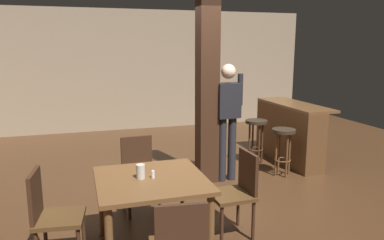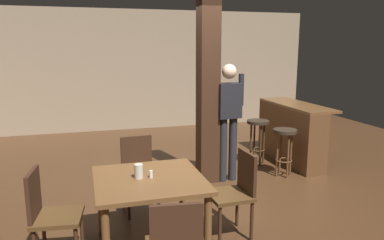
{
  "view_description": "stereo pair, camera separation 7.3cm",
  "coord_description": "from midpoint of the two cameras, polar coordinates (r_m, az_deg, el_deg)",
  "views": [
    {
      "loc": [
        -1.59,
        -4.4,
        1.97
      ],
      "look_at": [
        -0.22,
        0.03,
        1.05
      ],
      "focal_mm": 35.0,
      "sensor_mm": 36.0,
      "label": 1
    },
    {
      "loc": [
        -1.52,
        -4.42,
        1.97
      ],
      "look_at": [
        -0.22,
        0.03,
        1.05
      ],
      "focal_mm": 35.0,
      "sensor_mm": 36.0,
      "label": 2
    }
  ],
  "objects": [
    {
      "name": "wall_back",
      "position": [
        9.06,
        -7.33,
        7.54
      ],
      "size": [
        8.0,
        0.1,
        2.8
      ],
      "primitive_type": "cube",
      "color": "gray",
      "rests_on": "ground_plane"
    },
    {
      "name": "bar_stool_near",
      "position": [
        5.86,
        13.4,
        -3.06
      ],
      "size": [
        0.36,
        0.36,
        0.73
      ],
      "color": "#2D2319",
      "rests_on": "ground_plane"
    },
    {
      "name": "chair_north",
      "position": [
        4.57,
        -8.53,
        -7.58
      ],
      "size": [
        0.44,
        0.44,
        0.89
      ],
      "color": "#4C3319",
      "rests_on": "ground_plane"
    },
    {
      "name": "chair_east",
      "position": [
        3.98,
        6.44,
        -10.43
      ],
      "size": [
        0.43,
        0.43,
        0.89
      ],
      "color": "#4C3319",
      "rests_on": "ground_plane"
    },
    {
      "name": "pillar",
      "position": [
        5.34,
        1.95,
        5.1
      ],
      "size": [
        0.28,
        0.28,
        2.8
      ],
      "primitive_type": "cube",
      "color": "#382114",
      "rests_on": "ground_plane"
    },
    {
      "name": "dining_table",
      "position": [
        3.67,
        -6.8,
        -10.4
      ],
      "size": [
        1.03,
        1.03,
        0.73
      ],
      "color": "brown",
      "rests_on": "ground_plane"
    },
    {
      "name": "ground_plane",
      "position": [
        5.07,
        2.13,
        -11.63
      ],
      "size": [
        10.8,
        10.8,
        0.0
      ],
      "primitive_type": "plane",
      "color": "#422816"
    },
    {
      "name": "bar_stool_mid",
      "position": [
        6.35,
        9.41,
        -1.64
      ],
      "size": [
        0.37,
        0.37,
        0.75
      ],
      "color": "#2D2319",
      "rests_on": "ground_plane"
    },
    {
      "name": "napkin_cup",
      "position": [
        3.61,
        -8.41,
        -7.77
      ],
      "size": [
        0.08,
        0.08,
        0.14
      ],
      "primitive_type": "cylinder",
      "color": "beige",
      "rests_on": "dining_table"
    },
    {
      "name": "chair_west",
      "position": [
        3.67,
        -21.32,
        -13.07
      ],
      "size": [
        0.47,
        0.47,
        0.89
      ],
      "color": "#4C3319",
      "rests_on": "ground_plane"
    },
    {
      "name": "bar_counter",
      "position": [
        6.65,
        14.18,
        -1.79
      ],
      "size": [
        0.56,
        1.65,
        1.0
      ],
      "color": "brown",
      "rests_on": "ground_plane"
    },
    {
      "name": "salt_shaker",
      "position": [
        3.62,
        -6.56,
        -8.23
      ],
      "size": [
        0.03,
        0.03,
        0.08
      ],
      "primitive_type": "cylinder",
      "color": "silver",
      "rests_on": "dining_table"
    },
    {
      "name": "standing_person",
      "position": [
        5.42,
        5.07,
        0.91
      ],
      "size": [
        0.47,
        0.22,
        1.72
      ],
      "color": "black",
      "rests_on": "ground_plane"
    }
  ]
}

